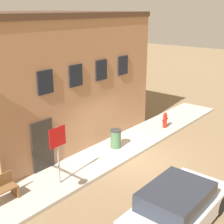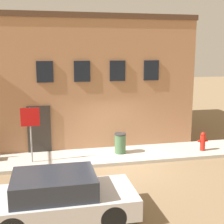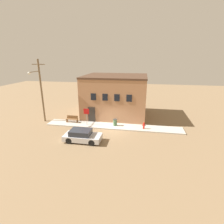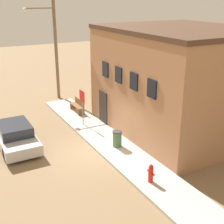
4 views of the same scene
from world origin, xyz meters
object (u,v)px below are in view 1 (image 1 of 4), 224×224
Objects in this scene: trash_bin at (116,139)px; stop_sign at (58,144)px; parked_car at (178,206)px; fire_hydrant at (165,120)px.

stop_sign is at bearing -174.32° from trash_bin.
trash_bin is 5.50m from parked_car.
parked_car is (0.89, -4.35, -1.07)m from stop_sign.
fire_hydrant is 7.49m from stop_sign.
trash_bin is at bearing 5.68° from stop_sign.
trash_bin is at bearing 173.55° from fire_hydrant.
trash_bin is (3.71, 0.37, -1.12)m from stop_sign.
trash_bin is 0.22× the size of parked_car.
stop_sign reaches higher than parked_car.
stop_sign is at bearing 179.63° from fire_hydrant.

